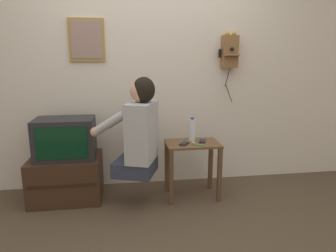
{
  "coord_description": "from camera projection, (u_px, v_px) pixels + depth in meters",
  "views": [
    {
      "loc": [
        -0.28,
        -2.06,
        1.4
      ],
      "look_at": [
        0.13,
        0.72,
        0.77
      ],
      "focal_mm": 32.0,
      "sensor_mm": 36.0,
      "label": 1
    }
  ],
  "objects": [
    {
      "name": "side_table",
      "position": [
        192.0,
        156.0,
        3.03
      ],
      "size": [
        0.53,
        0.36,
        0.58
      ],
      "color": "brown",
      "rests_on": "ground_plane"
    },
    {
      "name": "toothbrush",
      "position": [
        198.0,
        144.0,
        2.92
      ],
      "size": [
        0.12,
        0.11,
        0.02
      ],
      "rotation": [
        0.0,
        0.0,
        0.79
      ],
      "color": "#4CBF66",
      "rests_on": "side_table"
    },
    {
      "name": "cell_phone_held",
      "position": [
        184.0,
        144.0,
        2.94
      ],
      "size": [
        0.12,
        0.14,
        0.01
      ],
      "rotation": [
        0.0,
        0.0,
        -0.6
      ],
      "color": "black",
      "rests_on": "side_table"
    },
    {
      "name": "television",
      "position": [
        65.0,
        138.0,
        2.93
      ],
      "size": [
        0.56,
        0.37,
        0.39
      ],
      "color": "#232326",
      "rests_on": "tv_stand"
    },
    {
      "name": "wall_back",
      "position": [
        150.0,
        70.0,
        3.23
      ],
      "size": [
        6.8,
        0.05,
        2.55
      ],
      "color": "beige",
      "rests_on": "ground_plane"
    },
    {
      "name": "framed_picture",
      "position": [
        87.0,
        40.0,
        3.03
      ],
      "size": [
        0.36,
        0.03,
        0.43
      ],
      "color": "olive"
    },
    {
      "name": "person",
      "position": [
        139.0,
        130.0,
        2.77
      ],
      "size": [
        0.63,
        0.55,
        0.92
      ],
      "rotation": [
        0.0,
        0.0,
        1.23
      ],
      "color": "#2D3347",
      "rests_on": "ground_plane"
    },
    {
      "name": "wall_phone_antique",
      "position": [
        230.0,
        51.0,
        3.23
      ],
      "size": [
        0.21,
        0.18,
        0.76
      ],
      "color": "brown"
    },
    {
      "name": "ground_plane",
      "position": [
        165.0,
        242.0,
        2.33
      ],
      "size": [
        14.0,
        14.0,
        0.0
      ],
      "primitive_type": "plane",
      "color": "#4C3D2D"
    },
    {
      "name": "water_bottle",
      "position": [
        192.0,
        130.0,
        3.06
      ],
      "size": [
        0.07,
        0.07,
        0.24
      ],
      "color": "silver",
      "rests_on": "side_table"
    },
    {
      "name": "cell_phone_spare",
      "position": [
        202.0,
        141.0,
        3.03
      ],
      "size": [
        0.1,
        0.14,
        0.01
      ],
      "rotation": [
        0.0,
        0.0,
        -0.33
      ],
      "color": "black",
      "rests_on": "side_table"
    },
    {
      "name": "tv_stand",
      "position": [
        67.0,
        178.0,
        3.03
      ],
      "size": [
        0.69,
        0.51,
        0.44
      ],
      "color": "#382316",
      "rests_on": "ground_plane"
    }
  ]
}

